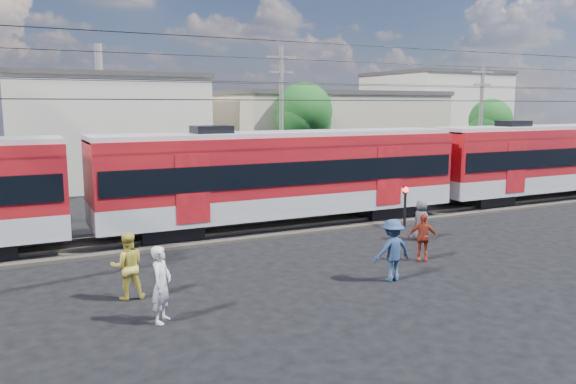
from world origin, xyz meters
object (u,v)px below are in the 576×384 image
Objects in this scene: pedestrian_a at (161,284)px; pedestrian_c at (392,250)px; commuter_train at (288,173)px; crossing_signal at (405,199)px; car_silver at (477,176)px.

pedestrian_a is 1.00× the size of pedestrian_c.
commuter_train reaches higher than pedestrian_c.
pedestrian_c reaches higher than crossing_signal.
car_silver is (24.24, 14.09, -0.28)m from pedestrian_a.
commuter_train reaches higher than pedestrian_a.
commuter_train is 17.68m from car_silver.
pedestrian_c is 7.71m from crossing_signal.
pedestrian_c is at bearing -93.64° from commuter_train.
crossing_signal is at bearing -26.83° from pedestrian_a.
commuter_train is at bearing -5.42° from pedestrian_a.
pedestrian_a is at bearing 128.61° from car_silver.
pedestrian_a is at bearing 2.56° from pedestrian_c.
car_silver is at bearing -139.90° from pedestrian_c.
pedestrian_a is at bearing -153.53° from crossing_signal.
commuter_train is 8.36m from pedestrian_c.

